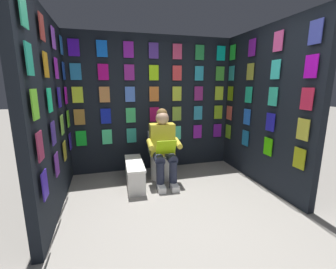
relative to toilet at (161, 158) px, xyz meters
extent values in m
plane|color=gray|center=(0.02, 1.65, -0.33)|extent=(30.00, 30.00, 0.00)
cube|color=black|center=(0.02, -0.49, 0.88)|extent=(3.04, 0.10, 2.41)
cube|color=green|center=(1.30, -0.41, 0.34)|extent=(0.17, 0.01, 0.26)
cube|color=#44E690|center=(0.87, -0.41, 0.34)|extent=(0.17, 0.01, 0.26)
cube|color=teal|center=(0.44, -0.41, 0.34)|extent=(0.17, 0.01, 0.26)
cube|color=#CE5739|center=(0.02, -0.41, 0.34)|extent=(0.17, 0.01, 0.26)
cube|color=#51EBB4|center=(-0.41, -0.41, 0.34)|extent=(0.17, 0.01, 0.26)
cube|color=purple|center=(-0.84, -0.41, 0.34)|extent=(0.17, 0.01, 0.26)
cube|color=#681690|center=(-1.26, -0.41, 0.34)|extent=(0.17, 0.01, 0.26)
cube|color=#A87530|center=(1.30, -0.41, 0.70)|extent=(0.17, 0.01, 0.26)
cube|color=#0F20B2|center=(0.87, -0.41, 0.70)|extent=(0.17, 0.01, 0.26)
cube|color=#3BC669|center=(0.44, -0.41, 0.70)|extent=(0.17, 0.01, 0.26)
cube|color=#A01157|center=(0.02, -0.41, 0.70)|extent=(0.17, 0.01, 0.26)
cube|color=#8BB438|center=(-0.41, -0.41, 0.70)|extent=(0.17, 0.01, 0.26)
cube|color=teal|center=(-0.84, -0.41, 0.70)|extent=(0.17, 0.01, 0.26)
cube|color=#7DAC1E|center=(-1.26, -0.41, 0.70)|extent=(0.17, 0.01, 0.26)
cube|color=#C8F12F|center=(1.30, -0.41, 1.07)|extent=(0.17, 0.01, 0.26)
cube|color=#CD8546|center=(0.87, -0.41, 1.07)|extent=(0.17, 0.01, 0.26)
cube|color=#4A79E3|center=(0.44, -0.41, 1.07)|extent=(0.17, 0.01, 0.26)
cube|color=orange|center=(0.02, -0.41, 1.07)|extent=(0.17, 0.01, 0.26)
cube|color=#C1D336|center=(-0.41, -0.41, 1.07)|extent=(0.17, 0.01, 0.26)
cube|color=#912678|center=(-0.84, -0.41, 1.07)|extent=(0.17, 0.01, 0.26)
cube|color=#A6C52C|center=(-1.26, -0.41, 1.07)|extent=(0.17, 0.01, 0.26)
cube|color=teal|center=(1.30, -0.41, 1.44)|extent=(0.17, 0.01, 0.26)
cube|color=#BC0A7D|center=(0.87, -0.41, 1.44)|extent=(0.17, 0.01, 0.26)
cube|color=#8F1F8B|center=(0.44, -0.41, 1.44)|extent=(0.17, 0.01, 0.26)
cube|color=#A7F115|center=(0.02, -0.41, 1.44)|extent=(0.17, 0.01, 0.26)
cube|color=#F04044|center=(-0.41, -0.41, 1.44)|extent=(0.17, 0.01, 0.26)
cube|color=#2AA0BD|center=(-0.84, -0.41, 1.44)|extent=(0.17, 0.01, 0.26)
cube|color=green|center=(-1.26, -0.41, 1.44)|extent=(0.17, 0.01, 0.26)
cube|color=#4610B4|center=(1.30, -0.41, 1.81)|extent=(0.17, 0.01, 0.26)
cube|color=blue|center=(0.87, -0.41, 1.81)|extent=(0.17, 0.01, 0.26)
cube|color=purple|center=(0.44, -0.41, 1.81)|extent=(0.17, 0.01, 0.26)
cube|color=#4F2D94|center=(0.02, -0.41, 1.81)|extent=(0.17, 0.01, 0.26)
cube|color=#DC3E6E|center=(-0.41, -0.41, 1.81)|extent=(0.17, 0.01, 0.26)
cube|color=green|center=(-0.84, -0.41, 1.81)|extent=(0.17, 0.01, 0.26)
cube|color=#0AB9AC|center=(-1.26, -0.41, 1.81)|extent=(0.17, 0.01, 0.26)
cube|color=black|center=(-1.50, 0.60, 0.88)|extent=(0.10, 2.10, 2.41)
cube|color=#619F1A|center=(-1.42, -0.25, 0.34)|extent=(0.01, 0.17, 0.26)
cube|color=#196697|center=(-1.42, 0.32, 0.34)|extent=(0.01, 0.17, 0.26)
cube|color=#3FC80A|center=(-1.42, 0.89, 0.34)|extent=(0.01, 0.17, 0.26)
cube|color=#9DA615|center=(-1.42, 1.46, 0.34)|extent=(0.01, 0.17, 0.26)
cube|color=#CC4C43|center=(-1.42, -0.25, 0.70)|extent=(0.01, 0.17, 0.26)
cube|color=blue|center=(-1.42, 0.32, 0.70)|extent=(0.01, 0.17, 0.26)
cube|color=#211EAF|center=(-1.42, 0.89, 0.70)|extent=(0.01, 0.17, 0.26)
cube|color=gold|center=(-1.42, 1.46, 0.70)|extent=(0.01, 0.17, 0.26)
cube|color=#6C940F|center=(-1.42, -0.25, 1.07)|extent=(0.01, 0.17, 0.26)
cube|color=#1CB081|center=(-1.42, 0.32, 1.07)|extent=(0.01, 0.17, 0.26)
cube|color=#31C9A3|center=(-1.42, 0.89, 1.07)|extent=(0.01, 0.17, 0.26)
cube|color=#D82447|center=(-1.42, 1.46, 1.07)|extent=(0.01, 0.17, 0.26)
cube|color=teal|center=(-1.42, -0.25, 1.44)|extent=(0.01, 0.17, 0.26)
cube|color=#999D34|center=(-1.42, 0.32, 1.44)|extent=(0.01, 0.17, 0.26)
cube|color=#3CE2D2|center=(-1.42, 0.89, 1.44)|extent=(0.01, 0.17, 0.26)
cube|color=#BA0ECB|center=(-1.42, 1.46, 1.44)|extent=(0.01, 0.17, 0.26)
cube|color=#29D834|center=(-1.42, -0.25, 1.81)|extent=(0.01, 0.17, 0.26)
cube|color=#751795|center=(-1.42, 0.32, 1.81)|extent=(0.01, 0.17, 0.26)
cube|color=#EC4E9A|center=(-1.42, 0.89, 1.81)|extent=(0.01, 0.17, 0.26)
cube|color=#3A45AB|center=(-1.42, 1.46, 1.81)|extent=(0.01, 0.17, 0.26)
cube|color=black|center=(1.54, 0.60, 0.88)|extent=(0.10, 2.10, 2.41)
cube|color=#4126C0|center=(1.45, 1.46, 0.34)|extent=(0.01, 0.17, 0.26)
cube|color=purple|center=(1.45, 0.89, 0.34)|extent=(0.01, 0.17, 0.26)
cube|color=#AD9F2A|center=(1.45, 0.32, 0.34)|extent=(0.01, 0.17, 0.26)
cube|color=#381CAE|center=(1.45, -0.25, 0.34)|extent=(0.01, 0.17, 0.26)
cube|color=#A6315A|center=(1.45, 1.46, 0.70)|extent=(0.01, 0.17, 0.26)
cube|color=#4B329D|center=(1.45, 0.89, 0.70)|extent=(0.01, 0.17, 0.26)
cube|color=#82C443|center=(1.45, 0.32, 0.70)|extent=(0.01, 0.17, 0.26)
cube|color=#59C326|center=(1.45, -0.25, 0.70)|extent=(0.01, 0.17, 0.26)
cube|color=#7CEA36|center=(1.45, 1.46, 1.07)|extent=(0.01, 0.17, 0.26)
cube|color=#21F09D|center=(1.45, 0.89, 1.07)|extent=(0.01, 0.17, 0.26)
cube|color=#2E1BA9|center=(1.45, 0.32, 1.07)|extent=(0.01, 0.17, 0.26)
cube|color=#BD10CC|center=(1.45, -0.25, 1.07)|extent=(0.01, 0.17, 0.26)
cube|color=#29B28F|center=(1.45, 1.46, 1.44)|extent=(0.01, 0.17, 0.26)
cube|color=gold|center=(1.45, 0.89, 1.44)|extent=(0.01, 0.17, 0.26)
cube|color=#B827D0|center=(1.45, 0.32, 1.44)|extent=(0.01, 0.17, 0.26)
cube|color=#1A3DA4|center=(1.45, -0.25, 1.44)|extent=(0.01, 0.17, 0.26)
cube|color=#38C28F|center=(1.45, 1.46, 1.81)|extent=(0.01, 0.17, 0.26)
cube|color=#A83A34|center=(1.45, 0.89, 1.81)|extent=(0.01, 0.17, 0.26)
cube|color=#A952ED|center=(1.45, 0.32, 1.81)|extent=(0.01, 0.17, 0.26)
cube|color=blue|center=(1.45, -0.25, 1.81)|extent=(0.01, 0.17, 0.26)
cylinder|color=white|center=(0.00, 0.08, -0.13)|extent=(0.38, 0.38, 0.40)
cylinder|color=white|center=(0.00, 0.08, 0.09)|extent=(0.41, 0.41, 0.02)
cube|color=white|center=(-0.01, -0.18, 0.25)|extent=(0.39, 0.20, 0.36)
cylinder|color=white|center=(-0.01, -0.09, 0.25)|extent=(0.39, 0.09, 0.39)
cube|color=gold|center=(0.00, 0.11, 0.36)|extent=(0.41, 0.24, 0.52)
sphere|color=tan|center=(0.01, 0.14, 0.71)|extent=(0.21, 0.21, 0.21)
sphere|color=olive|center=(0.00, 0.11, 0.78)|extent=(0.17, 0.17, 0.17)
cylinder|color=#23283D|center=(-0.08, 0.31, 0.11)|extent=(0.17, 0.41, 0.15)
cylinder|color=#23283D|center=(0.12, 0.30, 0.11)|extent=(0.17, 0.41, 0.15)
cylinder|color=#23283D|center=(-0.07, 0.49, -0.11)|extent=(0.12, 0.12, 0.42)
cylinder|color=#23283D|center=(0.13, 0.48, -0.11)|extent=(0.12, 0.12, 0.42)
cube|color=white|center=(-0.07, 0.55, -0.28)|extent=(0.13, 0.27, 0.09)
cube|color=white|center=(0.13, 0.54, -0.28)|extent=(0.13, 0.27, 0.09)
cylinder|color=gold|center=(-0.20, 0.30, 0.33)|extent=(0.10, 0.31, 0.13)
cylinder|color=gold|center=(0.24, 0.27, 0.33)|extent=(0.10, 0.31, 0.13)
cube|color=#A0D50D|center=(0.03, 0.45, 0.32)|extent=(0.31, 0.15, 0.23)
cube|color=white|center=(0.49, 0.25, -0.15)|extent=(0.28, 0.81, 0.36)
cube|color=white|center=(0.49, 0.25, 0.05)|extent=(0.29, 0.84, 0.03)
camera|label=1|loc=(0.88, 3.64, 1.24)|focal=24.40mm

